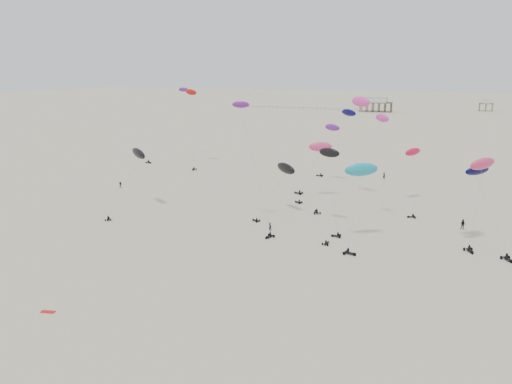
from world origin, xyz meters
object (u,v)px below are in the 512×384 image
at_px(pavilion_main, 376,105).
at_px(pavilion_small, 486,106).
at_px(spectator_0, 270,231).
at_px(rig_0, 192,107).
at_px(rig_4, 480,180).

xyz_separation_m(pavilion_main, pavilion_small, (70.00, 30.00, -0.74)).
height_order(pavilion_small, spectator_0, pavilion_small).
xyz_separation_m(pavilion_main, rig_0, (-28.81, -212.10, 13.85)).
height_order(rig_0, spectator_0, rig_0).
bearing_deg(pavilion_small, spectator_0, -101.00).
distance_m(pavilion_main, rig_0, 214.50).
distance_m(pavilion_small, spectator_0, 298.36).
distance_m(pavilion_main, rig_4, 265.56).
relative_size(pavilion_small, rig_0, 0.38).
xyz_separation_m(pavilion_main, rig_4, (47.96, -261.07, 7.79)).
relative_size(pavilion_main, rig_4, 1.31).
bearing_deg(rig_0, rig_4, 144.36).
bearing_deg(pavilion_main, rig_4, -79.59).
xyz_separation_m(pavilion_small, rig_4, (-22.04, -291.07, 8.53)).
bearing_deg(spectator_0, pavilion_main, -57.46).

